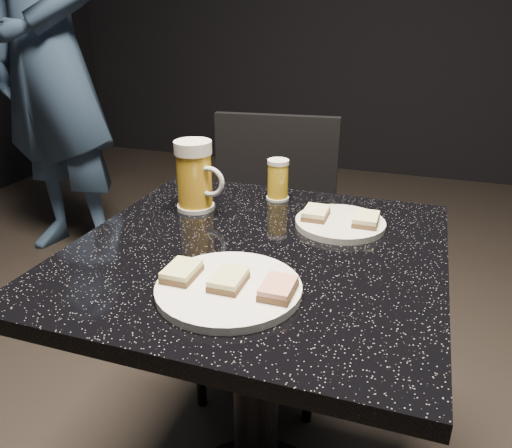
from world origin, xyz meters
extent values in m
cylinder|color=white|center=(0.01, -0.17, 0.76)|extent=(0.24, 0.24, 0.01)
cylinder|color=silver|center=(0.13, 0.15, 0.76)|extent=(0.19, 0.19, 0.01)
imported|color=navy|center=(-1.38, 1.13, 0.97)|extent=(0.78, 0.59, 1.94)
cylinder|color=black|center=(0.00, 0.00, 0.37)|extent=(0.10, 0.10, 0.69)
cube|color=black|center=(0.00, 0.00, 0.73)|extent=(0.70, 0.70, 0.03)
cylinder|color=white|center=(-0.20, 0.15, 0.76)|extent=(0.09, 0.09, 0.01)
cylinder|color=yellow|center=(-0.20, 0.15, 0.82)|extent=(0.08, 0.08, 0.12)
cylinder|color=white|center=(-0.20, 0.15, 0.89)|extent=(0.08, 0.08, 0.03)
torus|color=silver|center=(-0.15, 0.13, 0.82)|extent=(0.07, 0.01, 0.07)
cylinder|color=silver|center=(-0.04, 0.27, 0.75)|extent=(0.05, 0.05, 0.01)
cylinder|color=gold|center=(-0.04, 0.27, 0.80)|extent=(0.05, 0.05, 0.08)
cylinder|color=silver|center=(-0.04, 0.27, 0.84)|extent=(0.05, 0.05, 0.01)
cube|color=black|center=(-0.14, 0.50, 0.45)|extent=(0.44, 0.44, 0.04)
cylinder|color=black|center=(-0.29, 0.31, 0.21)|extent=(0.03, 0.03, 0.43)
cylinder|color=black|center=(0.05, 0.35, 0.21)|extent=(0.03, 0.03, 0.43)
cylinder|color=black|center=(-0.33, 0.64, 0.21)|extent=(0.03, 0.03, 0.43)
cylinder|color=black|center=(0.01, 0.68, 0.21)|extent=(0.03, 0.03, 0.43)
cube|color=black|center=(-0.16, 0.68, 0.67)|extent=(0.40, 0.08, 0.40)
cube|color=#4C3521|center=(-0.07, -0.17, 0.77)|extent=(0.05, 0.07, 0.01)
cube|color=#D1D184|center=(-0.07, -0.17, 0.78)|extent=(0.05, 0.07, 0.01)
cube|color=#4C3521|center=(0.01, -0.17, 0.77)|extent=(0.05, 0.07, 0.01)
cube|color=#D1D184|center=(0.01, -0.17, 0.78)|extent=(0.05, 0.07, 0.01)
cube|color=#4C3521|center=(0.09, -0.17, 0.77)|extent=(0.05, 0.07, 0.01)
cube|color=tan|center=(0.09, -0.17, 0.78)|extent=(0.05, 0.07, 0.01)
cube|color=#4C3521|center=(0.08, 0.15, 0.77)|extent=(0.05, 0.07, 0.01)
cube|color=beige|center=(0.08, 0.15, 0.78)|extent=(0.05, 0.07, 0.01)
cube|color=#4C3521|center=(0.19, 0.15, 0.77)|extent=(0.05, 0.07, 0.01)
cube|color=#D1D184|center=(0.19, 0.15, 0.78)|extent=(0.05, 0.07, 0.01)
camera|label=1|loc=(0.28, -0.81, 1.17)|focal=35.00mm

